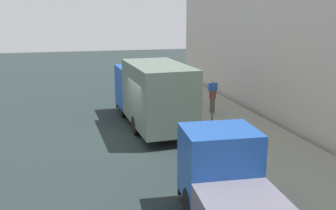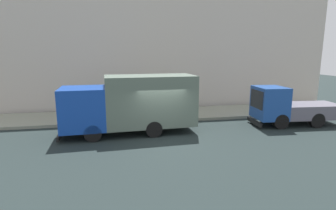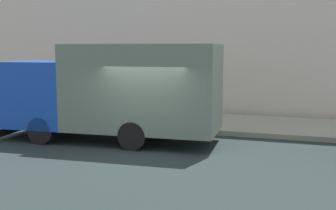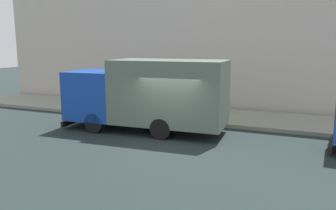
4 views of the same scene
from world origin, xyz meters
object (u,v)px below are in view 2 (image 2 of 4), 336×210
(small_flatbed_truck, at_px, (288,107))
(street_sign_post, at_px, (159,98))
(traffic_cone_orange, at_px, (71,116))
(large_utility_truck, at_px, (132,103))
(pedestrian_walking, at_px, (75,105))
(pedestrian_standing, at_px, (113,104))

(small_flatbed_truck, xyz_separation_m, street_sign_post, (2.38, 7.63, 0.42))
(traffic_cone_orange, relative_size, street_sign_post, 0.33)
(small_flatbed_truck, xyz_separation_m, traffic_cone_orange, (2.34, 13.08, -0.54))
(large_utility_truck, distance_m, small_flatbed_truck, 9.47)
(pedestrian_walking, height_order, traffic_cone_orange, pedestrian_walking)
(large_utility_truck, xyz_separation_m, street_sign_post, (2.35, -1.82, -0.17))
(large_utility_truck, xyz_separation_m, small_flatbed_truck, (-0.03, -9.45, -0.60))
(pedestrian_standing, xyz_separation_m, street_sign_post, (-1.15, -2.91, 0.50))
(small_flatbed_truck, relative_size, pedestrian_standing, 3.40)
(traffic_cone_orange, height_order, street_sign_post, street_sign_post)
(small_flatbed_truck, distance_m, pedestrian_standing, 11.11)
(large_utility_truck, relative_size, pedestrian_walking, 4.39)
(traffic_cone_orange, bearing_deg, small_flatbed_truck, -100.12)
(pedestrian_walking, bearing_deg, pedestrian_standing, 143.94)
(large_utility_truck, distance_m, pedestrian_walking, 4.95)
(large_utility_truck, height_order, traffic_cone_orange, large_utility_truck)
(small_flatbed_truck, bearing_deg, street_sign_post, 76.64)
(pedestrian_standing, height_order, traffic_cone_orange, pedestrian_standing)
(small_flatbed_truck, bearing_deg, traffic_cone_orange, 83.86)
(traffic_cone_orange, bearing_deg, large_utility_truck, -122.36)
(small_flatbed_truck, relative_size, pedestrian_walking, 3.26)
(small_flatbed_truck, bearing_deg, large_utility_truck, 93.78)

